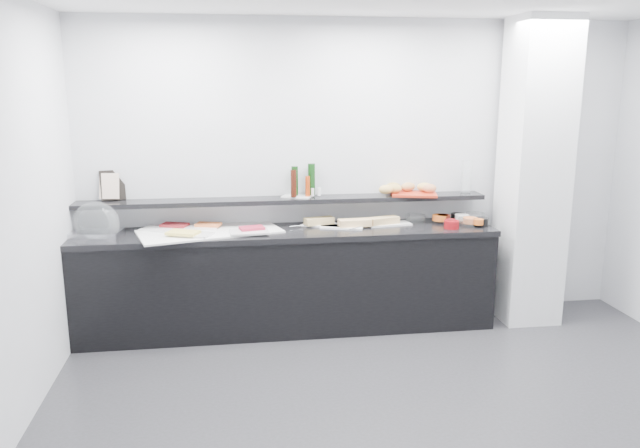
{
  "coord_description": "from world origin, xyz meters",
  "views": [
    {
      "loc": [
        -1.17,
        -3.53,
        2.13
      ],
      "look_at": [
        -0.45,
        1.45,
        1.0
      ],
      "focal_mm": 35.0,
      "sensor_mm": 36.0,
      "label": 1
    }
  ],
  "objects": [
    {
      "name": "bowl_glass_fruit",
      "position": [
        0.48,
        1.84,
        0.94
      ],
      "size": [
        0.22,
        0.22,
        0.07
      ],
      "primitive_type": "cylinder",
      "rotation": [
        0.0,
        0.0,
        0.29
      ],
      "color": "silver",
      "rests_on": "counter_top"
    },
    {
      "name": "wall_shelf",
      "position": [
        -0.7,
        1.88,
        1.13
      ],
      "size": [
        3.6,
        0.25,
        0.04
      ],
      "primitive_type": "cube",
      "color": "black",
      "rests_on": "back_wall"
    },
    {
      "name": "column",
      "position": [
        1.5,
        1.65,
        1.35
      ],
      "size": [
        0.5,
        0.5,
        2.7
      ],
      "primitive_type": "cube",
      "color": "white",
      "rests_on": "ground"
    },
    {
      "name": "bowl_glass_salmon",
      "position": [
        0.89,
        1.62,
        0.94
      ],
      "size": [
        0.2,
        0.2,
        0.07
      ],
      "primitive_type": "cylinder",
      "rotation": [
        0.0,
        0.0,
        0.42
      ],
      "color": "silver",
      "rests_on": "counter_top"
    },
    {
      "name": "fill_red_jam",
      "position": [
        0.73,
        1.59,
        0.95
      ],
      "size": [
        0.11,
        0.11,
        0.05
      ],
      "primitive_type": "cylinder",
      "rotation": [
        0.0,
        0.0,
        0.24
      ],
      "color": "#550C0E",
      "rests_on": "bowl_red_jam"
    },
    {
      "name": "sandwich_food_left",
      "position": [
        -0.4,
        1.82,
        0.94
      ],
      "size": [
        0.27,
        0.16,
        0.06
      ],
      "primitive_type": "cube",
      "rotation": [
        0.0,
        0.0,
        0.24
      ],
      "color": "#D7B670",
      "rests_on": "sandwich_plate_left"
    },
    {
      "name": "food_meat_b",
      "position": [
        -1.01,
        1.63,
        0.94
      ],
      "size": [
        0.23,
        0.17,
        0.02
      ],
      "primitive_type": "cube",
      "rotation": [
        0.0,
        0.0,
        0.22
      ],
      "color": "maroon",
      "rests_on": "platter_meat_b"
    },
    {
      "name": "linen_runner",
      "position": [
        -1.36,
        1.7,
        0.91
      ],
      "size": [
        1.27,
        0.85,
        0.01
      ],
      "primitive_type": "cube",
      "rotation": [
        0.0,
        0.0,
        0.28
      ],
      "color": "white",
      "rests_on": "counter_top"
    },
    {
      "name": "cloche_base",
      "position": [
        -2.29,
        1.73,
        0.92
      ],
      "size": [
        0.44,
        0.32,
        0.04
      ],
      "primitive_type": "cube",
      "rotation": [
        0.0,
        0.0,
        -0.14
      ],
      "color": "silver",
      "rests_on": "counter_top"
    },
    {
      "name": "food_meat_a",
      "position": [
        -1.66,
        1.85,
        0.94
      ],
      "size": [
        0.26,
        0.21,
        0.02
      ],
      "primitive_type": "cube",
      "rotation": [
        0.0,
        0.0,
        -0.35
      ],
      "color": "maroon",
      "rests_on": "platter_meat_a"
    },
    {
      "name": "back_wall",
      "position": [
        0.0,
        2.0,
        1.35
      ],
      "size": [
        5.0,
        0.02,
        2.7
      ],
      "primitive_type": "cube",
      "color": "silver",
      "rests_on": "ground"
    },
    {
      "name": "bottle_hot",
      "position": [
        -0.5,
        1.85,
        1.25
      ],
      "size": [
        0.04,
        0.04,
        0.18
      ],
      "primitive_type": "cylinder",
      "rotation": [
        0.0,
        0.0,
        0.12
      ],
      "color": "#A7330B",
      "rests_on": "condiment_tray"
    },
    {
      "name": "ground",
      "position": [
        0.0,
        0.0,
        0.0
      ],
      "size": [
        5.0,
        5.0,
        0.0
      ],
      "primitive_type": "plane",
      "color": "#2D2D30",
      "rests_on": "ground"
    },
    {
      "name": "sandwich_food_mid",
      "position": [
        -0.11,
        1.7,
        0.94
      ],
      "size": [
        0.29,
        0.13,
        0.06
      ],
      "primitive_type": "cube",
      "rotation": [
        0.0,
        0.0,
        0.07
      ],
      "color": "tan",
      "rests_on": "sandwich_plate_mid"
    },
    {
      "name": "fill_black_jam",
      "position": [
        0.73,
        1.79,
        0.95
      ],
      "size": [
        0.14,
        0.14,
        0.05
      ],
      "primitive_type": "cylinder",
      "rotation": [
        0.0,
        0.0,
        -0.24
      ],
      "color": "#57170C",
      "rests_on": "bowl_black_jam"
    },
    {
      "name": "bottle_brown",
      "position": [
        -0.63,
        1.84,
        1.28
      ],
      "size": [
        0.05,
        0.05,
        0.24
      ],
      "primitive_type": "cylinder",
      "rotation": [
        0.0,
        0.0,
        -0.1
      ],
      "color": "#351209",
      "rests_on": "condiment_tray"
    },
    {
      "name": "tongs_left",
      "position": [
        -0.6,
        1.76,
        0.92
      ],
      "size": [
        0.16,
        0.05,
        0.01
      ],
      "primitive_type": "cylinder",
      "rotation": [
        0.0,
        1.57,
        0.23
      ],
      "color": "#B4B7BB",
      "rests_on": "sandwich_plate_left"
    },
    {
      "name": "carafe",
      "position": [
        0.96,
        1.87,
        1.3
      ],
      "size": [
        0.11,
        0.11,
        0.3
      ],
      "primitive_type": "cylinder",
      "rotation": [
        0.0,
        0.0,
        0.11
      ],
      "color": "white",
      "rests_on": "wall_shelf"
    },
    {
      "name": "bowl_red_jam",
      "position": [
        0.72,
        1.55,
        0.94
      ],
      "size": [
        0.17,
        0.17,
        0.07
      ],
      "primitive_type": "cylinder",
      "rotation": [
        0.0,
        0.0,
        -0.39
      ],
      "color": "maroon",
      "rests_on": "counter_top"
    },
    {
      "name": "tongs_right",
      "position": [
        0.2,
        1.74,
        0.92
      ],
      "size": [
        0.16,
        0.05,
        0.01
      ],
      "primitive_type": "cylinder",
      "rotation": [
        0.0,
        1.57,
        0.28
      ],
      "color": "#B7BBBE",
      "rests_on": "sandwich_plate_right"
    },
    {
      "name": "shaker_salt",
      "position": [
        -0.46,
        1.87,
        1.2
      ],
      "size": [
        0.03,
        0.03,
        0.07
      ],
      "primitive_type": "cylinder",
      "rotation": [
        0.0,
        0.0,
        0.07
      ],
      "color": "white",
      "rests_on": "condiment_tray"
    },
    {
      "name": "sandwich_food_right",
      "position": [
        0.17,
        1.76,
        0.94
      ],
      "size": [
        0.29,
        0.18,
        0.06
      ],
      "primitive_type": "cube",
      "rotation": [
        0.0,
        0.0,
        0.3
      ],
      "color": "tan",
      "rests_on": "sandwich_plate_right"
    },
    {
      "name": "bowl_black_jam",
      "position": [
        0.89,
        1.83,
        0.94
      ],
      "size": [
        0.17,
        0.17,
        0.07
      ],
      "primitive_type": "cylinder",
      "rotation": [
        0.0,
        0.0,
        -0.29
      ],
      "color": "black",
      "rests_on": "counter_top"
    },
    {
      "name": "fill_black_fruit",
      "position": [
        0.98,
        1.57,
        0.95
      ],
      "size": [
        0.11,
        0.11,
        0.05
      ],
      "primitive_type": "cylinder",
      "rotation": [
        0.0,
        0.0,
        0.25
      ],
      "color": "orange",
      "rests_on": "bowl_black_fruit"
    },
    {
      "name": "bread_roll_se",
      "position": [
        0.61,
        1.83,
        1.21
      ],
      "size": [
        0.13,
        0.09,
        0.08
      ],
      "primitive_type": "ellipsoid",
      "rotation": [
        0.0,
        0.0,
        -0.04
      ],
      "color": "#BD7448",
      "rests_on": "bread_tray"
    },
    {
      "name": "bottle_green_b",
      "position": [
        -0.46,
        1.94,
        1.3
      ],
      "size": [
        0.08,
        0.08,
        0.28
      ],
      "primitive_type": "cylinder",
      "rotation": [
        0.0,
        0.0,
        0.32
      ],
      "color": "#0E340F",
      "rests_on": "condiment_tray"
    },
    {
      "name": "condiment_tray",
      "position": [
        -0.59,
        1.9,
        1.16
      ],
      "size": [
        0.29,
        0.24,
        0.01
      ],
      "primitive_type": "cube",
      "rotation": [
        0.0,
        0.0,
        -0.42
      ],
      "color": "white",
      "rests_on": "wall_shelf"
    },
    {
      "name": "fill_glass_fruit",
      "position": [
        0.7,
        1.79,
        0.95
      ],
      "size": [
        0.18,
        0.18,
        0.05
      ],
      "primitive_type": "cylinder",
      "rotation": [
        0.0,
        0.0,
        0.4
      ],
      "color": "orange",
      "rests_on": "bowl_glass_fruit"
    },
    {
      "name": "bowl_black_fruit",
      "position": [
        1.02,
        1.62,
        0.94
      ],
      "size": [
        0.16,
        0.16,
        0.07
      ],
      "primitive_type": "cylinder",
      "rotation": [
        0.0,
        0.0,
        -0.36
      ],
      "color": "black",
      "rests_on": "counter_top"
    },
    {
      "name": "fill_glass_cream",
      "position": [
        0.9,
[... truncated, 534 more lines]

